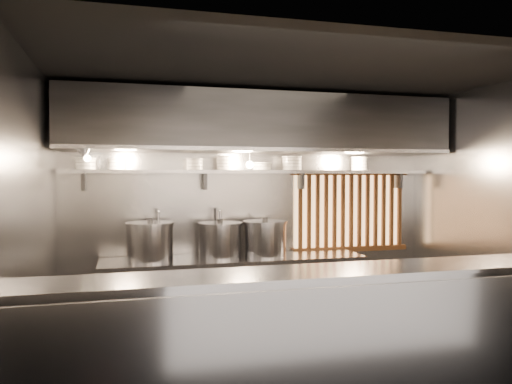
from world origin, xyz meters
name	(u,v)px	position (x,y,z in m)	size (l,w,h in m)	color
floor	(291,369)	(0.00, 0.00, 0.00)	(4.50, 4.50, 0.00)	black
ceiling	(292,72)	(0.00, 0.00, 2.80)	(4.50, 4.50, 0.00)	black
wall_back	(252,211)	(0.00, 1.50, 1.40)	(4.50, 4.50, 0.00)	gray
wall_left	(32,229)	(-2.25, 0.00, 1.40)	(3.00, 3.00, 0.00)	gray
wall_right	(493,217)	(2.25, 0.00, 1.40)	(3.00, 3.00, 0.00)	gray
serving_counter	(332,343)	(0.00, -0.96, 0.57)	(4.50, 0.56, 1.13)	#A2A2A7
cooking_bench	(234,296)	(-0.30, 1.13, 0.45)	(3.00, 0.70, 0.90)	#A2A2A7
bowl_shelf	(255,172)	(0.00, 1.32, 1.88)	(4.40, 0.34, 0.04)	#A2A2A7
exhaust_hood	(260,124)	(0.00, 1.10, 2.42)	(4.40, 0.81, 0.65)	#2D2D30
wood_screen	(350,211)	(1.30, 1.45, 1.38)	(1.56, 0.09, 1.04)	#FFBC72
faucet_left	(157,222)	(-1.15, 1.37, 1.31)	(0.04, 0.30, 0.50)	silver
faucet_right	(218,220)	(-0.45, 1.37, 1.31)	(0.04, 0.30, 0.50)	silver
heat_lamp	(84,153)	(-1.90, 0.85, 2.07)	(0.25, 0.35, 0.20)	#A2A2A7
pendant_bulb	(250,165)	(-0.10, 1.20, 1.96)	(0.09, 0.09, 0.19)	#2D2D30
stock_pot_left	(150,241)	(-1.25, 1.13, 1.12)	(0.60, 0.60, 0.47)	#A2A2A7
stock_pot_mid	(265,238)	(0.06, 1.12, 1.11)	(0.63, 0.63, 0.45)	#A2A2A7
stock_pot_right	(220,240)	(-0.46, 1.15, 1.10)	(0.64, 0.64, 0.44)	#A2A2A7
bowl_stack_0	(85,164)	(-1.92, 1.32, 1.97)	(0.23, 0.23, 0.13)	white
bowl_stack_1	(117,164)	(-1.59, 1.32, 1.97)	(0.21, 0.21, 0.13)	white
bowl_stack_2	(195,164)	(-0.73, 1.32, 1.97)	(0.20, 0.20, 0.13)	white
bowl_stack_3	(225,163)	(-0.36, 1.32, 1.98)	(0.23, 0.23, 0.17)	white
bowl_stack_4	(262,166)	(0.08, 1.32, 1.95)	(0.24, 0.24, 0.09)	white
bowl_stack_5	(292,163)	(0.46, 1.32, 1.98)	(0.25, 0.25, 0.17)	white
bowl_stack_6	(359,164)	(1.36, 1.32, 1.98)	(0.21, 0.21, 0.17)	white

